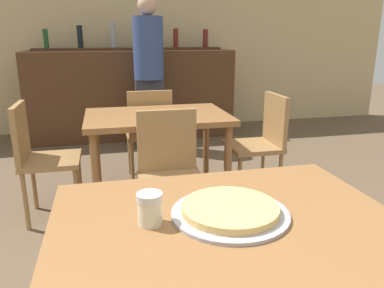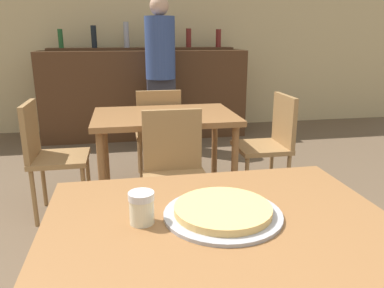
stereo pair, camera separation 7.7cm
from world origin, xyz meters
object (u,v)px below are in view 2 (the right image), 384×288
object	(u,v)px
chair_far_side_front	(175,169)
chair_far_side_right	(271,140)
person_standing	(161,69)
cheese_shaker	(142,208)
pizza_tray	(223,211)
chair_far_side_back	(158,129)
chair_far_side_left	(48,151)

from	to	relation	value
chair_far_side_front	chair_far_side_right	bearing A→B (deg)	32.12
chair_far_side_front	person_standing	xyz separation A→B (m)	(0.14, 2.16, 0.43)
cheese_shaker	person_standing	size ratio (longest dim) A/B	0.06
pizza_tray	person_standing	size ratio (longest dim) A/B	0.23
chair_far_side_back	chair_far_side_front	bearing A→B (deg)	90.00
chair_far_side_front	chair_far_side_left	distance (m)	1.00
chair_far_side_right	person_standing	world-z (taller)	person_standing
chair_far_side_back	chair_far_side_left	bearing A→B (deg)	32.12
person_standing	chair_far_side_back	bearing A→B (deg)	-97.45
chair_far_side_right	chair_far_side_front	bearing A→B (deg)	-57.88
chair_far_side_left	cheese_shaker	world-z (taller)	chair_far_side_left
cheese_shaker	person_standing	xyz separation A→B (m)	(0.40, 3.28, 0.15)
chair_far_side_right	person_standing	size ratio (longest dim) A/B	0.50
chair_far_side_left	person_standing	size ratio (longest dim) A/B	0.50
chair_far_side_right	chair_far_side_left	bearing A→B (deg)	-90.00
chair_far_side_front	chair_far_side_right	xyz separation A→B (m)	(0.85, 0.53, 0.00)
chair_far_side_right	cheese_shaker	world-z (taller)	chair_far_side_right
chair_far_side_right	pizza_tray	xyz separation A→B (m)	(-0.85, -1.65, 0.25)
chair_far_side_right	chair_far_side_back	bearing A→B (deg)	-122.12
cheese_shaker	chair_far_side_left	bearing A→B (deg)	109.72
person_standing	cheese_shaker	bearing A→B (deg)	-96.97
chair_far_side_back	person_standing	size ratio (longest dim) A/B	0.50
pizza_tray	person_standing	xyz separation A→B (m)	(0.14, 3.28, 0.18)
cheese_shaker	pizza_tray	bearing A→B (deg)	-0.45
person_standing	chair_far_side_left	bearing A→B (deg)	-121.41
chair_far_side_left	person_standing	distance (m)	1.95
chair_far_side_back	pizza_tray	xyz separation A→B (m)	(0.00, -2.19, 0.25)
chair_far_side_left	person_standing	world-z (taller)	person_standing
cheese_shaker	person_standing	bearing A→B (deg)	83.03
chair_far_side_back	cheese_shaker	bearing A→B (deg)	83.28
chair_far_side_front	cheese_shaker	size ratio (longest dim) A/B	8.30
chair_far_side_front	chair_far_side_back	bearing A→B (deg)	90.00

